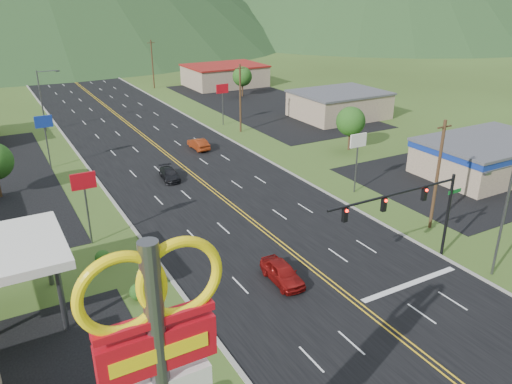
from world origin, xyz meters
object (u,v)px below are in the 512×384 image
streetlight_east (502,213)px  streetlight_west (43,97)px  traffic_signal (413,205)px  car_dark_mid (170,175)px  car_red_far (198,144)px  pylon_sign (160,379)px  car_red_near (282,273)px

streetlight_east → streetlight_west: 64.21m
traffic_signal → streetlight_west: streetlight_west is taller
traffic_signal → streetlight_east: 6.17m
car_dark_mid → car_red_far: size_ratio=0.95×
pylon_sign → car_red_far: pylon_sign is taller
pylon_sign → car_red_far: 53.30m
streetlight_east → car_red_near: size_ratio=2.01×
streetlight_west → car_red_far: bearing=-51.0°
car_red_near → traffic_signal: bearing=-14.9°
traffic_signal → car_dark_mid: (-9.36, 27.12, -4.72)m
pylon_sign → streetlight_west: bearing=85.5°
car_dark_mid → car_red_far: 11.55m
pylon_sign → car_red_far: size_ratio=3.17×
streetlight_east → streetlight_west: (-22.86, 60.00, 0.00)m
traffic_signal → streetlight_east: size_ratio=1.46×
car_red_near → car_dark_mid: size_ratio=1.06×
pylon_sign → streetlight_west: pylon_sign is taller
streetlight_east → car_red_far: streetlight_east is taller
car_red_far → traffic_signal: bearing=92.4°
car_red_near → car_red_far: (7.54, 33.09, -0.03)m
streetlight_east → car_red_far: bearing=99.5°
traffic_signal → car_red_near: traffic_signal is taller
car_red_near → car_dark_mid: 24.20m
streetlight_west → car_red_near: 53.96m
streetlight_east → car_dark_mid: bearing=114.3°
pylon_sign → streetlight_east: (28.18, 8.00, -4.12)m
car_red_near → car_dark_mid: car_red_near is taller
streetlight_east → car_red_far: 40.81m
traffic_signal → pylon_sign: bearing=-152.9°
car_dark_mid → car_red_far: bearing=56.6°
car_red_near → car_red_far: bearing=79.4°
pylon_sign → traffic_signal: (23.48, 12.00, -3.97)m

